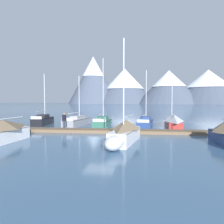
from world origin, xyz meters
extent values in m
plane|color=#426689|center=(0.00, 0.00, 0.00)|extent=(700.00, 700.00, 0.00)
cone|color=#4C566B|center=(-62.16, 228.57, 29.33)|extent=(61.82, 61.82, 58.66)
cone|color=white|center=(-62.16, 228.57, 46.17)|extent=(27.75, 27.75, 25.08)
cone|color=#4C566B|center=(-23.69, 235.90, 21.98)|extent=(79.76, 79.76, 43.96)
cone|color=white|center=(-23.69, 235.90, 31.06)|extent=(49.36, 49.36, 25.91)
cone|color=#4C566B|center=(28.50, 219.52, 18.96)|extent=(74.95, 74.95, 37.91)
cone|color=white|center=(28.50, 219.52, 28.50)|extent=(39.26, 39.26, 18.91)
cone|color=#4C566B|center=(72.12, 226.42, 19.30)|extent=(89.72, 89.72, 38.60)
cone|color=white|center=(72.12, 226.42, 28.37)|extent=(50.18, 50.18, 20.56)
cube|color=brown|center=(0.00, 4.00, 0.15)|extent=(22.94, 3.13, 0.30)
cylinder|color=#38383D|center=(0.04, 3.27, 0.12)|extent=(21.93, 1.57, 0.24)
cylinder|color=#38383D|center=(-0.04, 4.73, 0.12)|extent=(21.93, 1.57, 0.24)
cube|color=black|center=(-11.34, 3.31, 0.15)|extent=(0.27, 1.84, 0.27)
cube|color=black|center=(-10.07, 9.00, 0.48)|extent=(2.08, 4.61, 0.96)
ellipsoid|color=black|center=(-10.39, 11.47, 0.48)|extent=(1.48, 1.67, 0.91)
cube|color=black|center=(-10.07, 9.00, 0.92)|extent=(2.11, 4.52, 0.06)
cylinder|color=silver|center=(-10.16, 9.73, 3.96)|extent=(0.10, 0.10, 6.01)
cylinder|color=silver|center=(-9.98, 8.30, 1.87)|extent=(0.45, 2.87, 0.08)
cube|color=black|center=(-10.08, 9.11, 1.19)|extent=(1.32, 2.12, 0.45)
cube|color=silver|center=(-9.80, 6.87, 1.14)|extent=(1.38, 0.27, 0.36)
cylinder|color=silver|center=(-7.26, -1.41, 1.81)|extent=(0.21, 3.29, 0.08)
pyramid|color=#7A664C|center=(-7.29, -2.20, 1.38)|extent=(2.08, 4.26, 0.74)
cube|color=#93939E|center=(-5.20, 9.05, 0.45)|extent=(1.97, 6.00, 0.90)
ellipsoid|color=#93939E|center=(-4.98, 12.36, 0.45)|extent=(1.48, 2.16, 0.85)
cube|color=#424247|center=(-5.20, 9.05, 0.86)|extent=(2.00, 5.88, 0.06)
cylinder|color=silver|center=(-5.15, 9.77, 3.76)|extent=(0.10, 0.10, 5.72)
cylinder|color=silver|center=(-5.26, 8.13, 1.72)|extent=(0.30, 3.29, 0.08)
cube|color=#A0A0AB|center=(-5.19, 9.20, 1.10)|extent=(1.28, 2.72, 0.40)
cube|color=silver|center=(-5.40, 6.18, 1.08)|extent=(1.42, 0.20, 0.36)
cube|color=#336B56|center=(-1.84, 9.35, 0.37)|extent=(1.94, 4.68, 0.74)
ellipsoid|color=#336B56|center=(-1.93, 11.92, 0.37)|extent=(1.56, 1.55, 0.70)
cube|color=#163027|center=(-1.84, 9.35, 0.70)|extent=(1.97, 4.59, 0.06)
cylinder|color=silver|center=(-1.86, 9.84, 4.79)|extent=(0.10, 0.10, 8.11)
cylinder|color=silver|center=(-1.81, 8.57, 1.56)|extent=(0.17, 2.55, 0.08)
cube|color=#3A7560|center=(-1.84, 9.47, 0.99)|extent=(1.31, 2.12, 0.50)
cube|color=silver|center=(-1.76, 7.12, 0.92)|extent=(1.59, 0.16, 0.36)
cube|color=silver|center=(2.21, -0.60, 0.51)|extent=(2.14, 5.06, 1.02)
ellipsoid|color=silver|center=(1.77, -3.39, 0.51)|extent=(1.51, 2.29, 0.97)
cube|color=slate|center=(2.21, -0.60, 0.98)|extent=(2.16, 4.97, 0.06)
cylinder|color=silver|center=(2.12, -1.15, 4.45)|extent=(0.10, 0.10, 6.86)
cylinder|color=silver|center=(2.36, 0.40, 1.99)|extent=(0.56, 3.13, 0.08)
pyramid|color=#7A664C|center=(2.26, -0.23, 1.38)|extent=(2.24, 4.13, 0.72)
cube|color=navy|center=(3.71, 9.87, 0.36)|extent=(2.08, 5.45, 0.72)
ellipsoid|color=navy|center=(4.00, 12.79, 0.36)|extent=(1.47, 1.65, 0.69)
cube|color=#121D39|center=(3.71, 9.87, 0.68)|extent=(2.11, 5.35, 0.06)
cylinder|color=silver|center=(3.76, 10.40, 3.97)|extent=(0.10, 0.10, 6.49)
cylinder|color=silver|center=(3.63, 9.04, 1.51)|extent=(0.35, 2.71, 0.08)
cube|color=#2F4A8A|center=(3.72, 10.01, 0.98)|extent=(1.32, 2.49, 0.52)
cube|color=silver|center=(3.46, 7.30, 0.90)|extent=(1.41, 0.24, 0.36)
cube|color=#B2332D|center=(7.15, 10.28, 0.36)|extent=(1.57, 6.15, 0.72)
ellipsoid|color=#B2332D|center=(7.15, 13.60, 0.36)|extent=(1.34, 1.41, 0.68)
cube|color=#501614|center=(7.15, 10.28, 0.68)|extent=(1.61, 6.03, 0.06)
cylinder|color=silver|center=(7.15, 11.48, 3.56)|extent=(0.10, 0.10, 5.68)
cylinder|color=silver|center=(7.15, 9.84, 1.50)|extent=(0.08, 3.28, 0.08)
pyramid|color=silver|center=(7.15, 9.82, 1.16)|extent=(1.82, 4.92, 0.89)
cylinder|color=#384256|center=(-4.63, 3.75, 0.73)|extent=(0.14, 0.14, 0.86)
cylinder|color=#384256|center=(-4.88, 3.83, 0.73)|extent=(0.14, 0.14, 0.86)
cube|color=black|center=(-4.75, 3.79, 1.46)|extent=(0.43, 0.33, 0.60)
sphere|color=#A37556|center=(-4.75, 3.79, 1.88)|extent=(0.22, 0.22, 0.22)
cylinder|color=black|center=(-4.52, 3.71, 1.39)|extent=(0.09, 0.09, 0.62)
cylinder|color=black|center=(-4.99, 3.87, 1.39)|extent=(0.09, 0.09, 0.62)
camera|label=1|loc=(3.82, -16.13, 3.22)|focal=32.13mm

